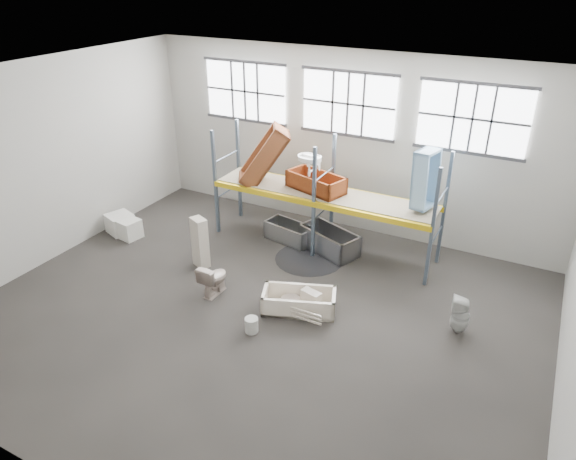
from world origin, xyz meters
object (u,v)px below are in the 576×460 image
Objects in this scene: steel_tub_left at (289,232)px; toilet_beige at (214,279)px; carton_near at (128,228)px; cistern_tall at (200,242)px; bucket at (252,325)px; blue_tub_upright at (425,179)px; toilet_white at (460,315)px; steel_tub_right at (329,241)px; bathtub_beige at (299,301)px; rust_tub_flat at (316,182)px.

toilet_beige is at bearing -96.24° from steel_tub_left.
steel_tub_left is 4.53m from carton_near.
bucket is (2.54, -1.72, -0.50)m from cistern_tall.
toilet_beige reaches higher than carton_near.
toilet_white is at bearing -54.93° from blue_tub_upright.
toilet_white is 5.40m from steel_tub_left.
toilet_beige is at bearing -138.71° from blue_tub_upright.
carton_near is (-2.74, 0.31, -0.39)m from cistern_tall.
toilet_white is at bearing 27.13° from cistern_tall.
bucket is at bearing -9.69° from cistern_tall.
steel_tub_right is 4.95× the size of bucket.
toilet_white reaches higher than bathtub_beige.
bucket is at bearing -90.55° from steel_tub_right.
blue_tub_upright reaches higher than steel_tub_left.
steel_tub_right is 1.62m from rust_tub_flat.
toilet_white is 9.12m from carton_near.
bathtub_beige is 1.27m from bucket.
steel_tub_left reaches higher than bucket.
steel_tub_left is at bearing -94.78° from toilet_beige.
toilet_white is at bearing 27.68° from bucket.
rust_tub_flat is at bearing 73.96° from cistern_tall.
cistern_tall is at bearing -6.47° from carton_near.
carton_near is (-5.81, 0.89, 0.03)m from bathtub_beige.
blue_tub_upright is (3.50, 0.23, 2.15)m from steel_tub_left.
cistern_tall is 2.66m from steel_tub_left.
steel_tub_right is at bearing 65.26° from cistern_tall.
toilet_white is (5.37, 1.19, 0.02)m from toilet_beige.
steel_tub_left is (-5.03, 1.96, -0.17)m from toilet_white.
steel_tub_right is (1.22, -0.03, 0.05)m from steel_tub_left.
bathtub_beige is 3.53m from rust_tub_flat.
steel_tub_left is at bearing -167.19° from rust_tub_flat.
steel_tub_right is 1.05× the size of rust_tub_flat.
cistern_tall is 0.85× the size of rust_tub_flat.
toilet_white is 0.59× the size of blue_tub_upright.
blue_tub_upright is (-1.53, 2.18, 1.98)m from toilet_white.
rust_tub_flat is at bearing 96.59° from bucket.
blue_tub_upright is 2.24× the size of carton_near.
bucket is at bearing -21.09° from carton_near.
blue_tub_upright is (3.84, 3.37, 2.00)m from toilet_beige.
rust_tub_flat is 2.85m from blue_tub_upright.
bathtub_beige is at bearing -8.71° from carton_near.
steel_tub_left is at bearing 100.57° from bathtub_beige.
cistern_tall is at bearing -97.18° from toilet_white.
bathtub_beige is at bearing -120.16° from blue_tub_upright.
steel_tub_right is (-3.81, 1.93, -0.12)m from toilet_white.
rust_tub_flat is 5.46m from carton_near.
steel_tub_right is at bearing -126.64° from toilet_white.
toilet_beige is 2.39× the size of bucket.
blue_tub_upright reaches higher than carton_near.
carton_near reaches higher than bucket.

